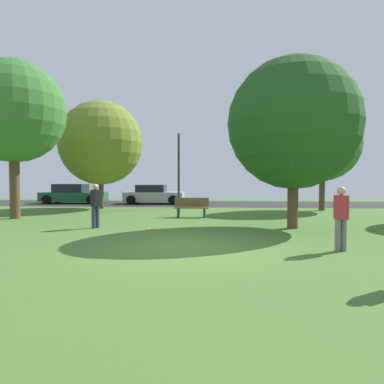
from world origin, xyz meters
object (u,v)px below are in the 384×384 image
oak_tree_left (294,124)px  park_bench (191,207)px  parked_car_green (73,194)px  frisbee_disc (150,229)px  person_thrower (95,204)px  street_lamp_post (179,171)px  oak_tree_center (101,143)px  parked_car_silver (154,195)px  birch_tree_lone (323,144)px  person_bystander (341,216)px  maple_tree_far (13,112)px

oak_tree_left → park_bench: bearing=138.9°
parked_car_green → frisbee_disc: bearing=-57.9°
person_thrower → street_lamp_post: street_lamp_post is taller
frisbee_disc → oak_tree_center: bearing=118.1°
parked_car_silver → street_lamp_post: street_lamp_post is taller
oak_tree_center → parked_car_silver: bearing=60.6°
birch_tree_lone → oak_tree_center: size_ratio=0.92×
person_thrower → person_bystander: bearing=13.0°
street_lamp_post → oak_tree_left: bearing=-59.1°
oak_tree_left → parked_car_green: 18.18m
maple_tree_far → street_lamp_post: 9.41m
person_bystander → parked_car_green: (-13.48, 16.22, -0.24)m
parked_car_silver → park_bench: parked_car_silver is taller
person_thrower → parked_car_green: (-6.04, 12.61, -0.24)m
parked_car_silver → street_lamp_post: bearing=-59.1°
maple_tree_far → parked_car_green: size_ratio=1.54×
person_thrower → parked_car_green: person_thrower is taller
person_thrower → oak_tree_center: bearing=145.8°
person_bystander → parked_car_silver: (-7.55, 16.14, -0.25)m
oak_tree_left → parked_car_silver: bearing=120.9°
maple_tree_far → person_bystander: maple_tree_far is taller
oak_tree_center → person_thrower: bearing=-73.1°
oak_tree_left → oak_tree_center: 12.40m
parked_car_silver → person_bystander: bearing=-64.9°
park_bench → parked_car_green: bearing=-43.4°
frisbee_disc → maple_tree_far: bearing=155.7°
maple_tree_far → oak_tree_center: 5.96m
parked_car_silver → oak_tree_left: bearing=-59.1°
birch_tree_lone → parked_car_silver: 11.80m
birch_tree_lone → street_lamp_post: bearing=173.1°
maple_tree_far → park_bench: size_ratio=4.40×
oak_tree_center → parked_car_silver: oak_tree_center is taller
parked_car_silver → street_lamp_post: 4.57m
street_lamp_post → person_bystander: bearing=-66.8°
person_thrower → person_bystander: size_ratio=1.00×
park_bench → person_bystander: bearing=119.5°
birch_tree_lone → person_bystander: birch_tree_lone is taller
birch_tree_lone → person_bystander: (-2.83, -11.48, -2.87)m
birch_tree_lone → maple_tree_far: 15.79m
oak_tree_left → frisbee_disc: oak_tree_left is taller
maple_tree_far → person_bystander: (12.07, -6.37, -3.88)m
maple_tree_far → frisbee_disc: size_ratio=26.10×
person_thrower → parked_car_silver: size_ratio=0.38×
parked_car_green → person_bystander: bearing=-50.3°
oak_tree_center → person_bystander: 15.78m
oak_tree_left → person_bystander: bearing=-85.4°
frisbee_disc → park_bench: 4.30m
park_bench → oak_tree_center: bearing=-37.6°
birch_tree_lone → parked_car_silver: bearing=155.8°
oak_tree_center → park_bench: 8.00m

